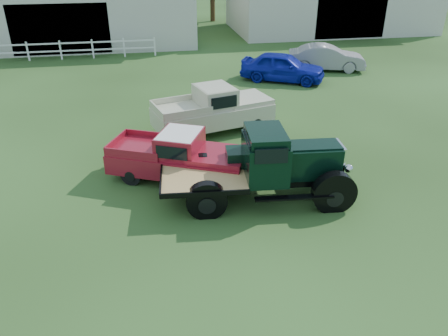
{
  "coord_description": "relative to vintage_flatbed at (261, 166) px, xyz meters",
  "views": [
    {
      "loc": [
        -1.83,
        -9.76,
        6.9
      ],
      "look_at": [
        0.2,
        1.2,
        1.05
      ],
      "focal_mm": 35.0,
      "sensor_mm": 36.0,
      "label": 1
    }
  ],
  "objects": [
    {
      "name": "shed_left",
      "position": [
        -8.27,
        24.92,
        1.71
      ],
      "size": [
        18.8,
        10.2,
        5.6
      ],
      "primitive_type": null,
      "color": "#B4AF9B",
      "rests_on": "ground"
    },
    {
      "name": "ground",
      "position": [
        -1.27,
        -1.08,
        -1.09
      ],
      "size": [
        120.0,
        120.0,
        0.0
      ],
      "primitive_type": "plane",
      "color": "#203512"
    },
    {
      "name": "white_pickup",
      "position": [
        -0.53,
        5.39,
        -0.19
      ],
      "size": [
        5.21,
        3.09,
        1.79
      ],
      "primitive_type": null,
      "rotation": [
        0.0,
        0.0,
        0.26
      ],
      "color": "#BEBC9C",
      "rests_on": "ground"
    },
    {
      "name": "red_pickup",
      "position": [
        -2.27,
        1.62,
        -0.27
      ],
      "size": [
        4.81,
        3.46,
        1.64
      ],
      "primitive_type": null,
      "rotation": [
        0.0,
        0.0,
        -0.43
      ],
      "color": "maroon",
      "rests_on": "ground"
    },
    {
      "name": "misc_car_blue",
      "position": [
        4.31,
        11.68,
        -0.32
      ],
      "size": [
        4.83,
        3.71,
        1.54
      ],
      "primitive_type": "imported",
      "rotation": [
        0.0,
        0.0,
        1.08
      ],
      "color": "#0E199B",
      "rests_on": "ground"
    },
    {
      "name": "vintage_flatbed",
      "position": [
        0.0,
        0.0,
        0.0
      ],
      "size": [
        5.66,
        2.63,
        2.18
      ],
      "primitive_type": null,
      "rotation": [
        0.0,
        0.0,
        -0.08
      ],
      "color": "black",
      "rests_on": "ground"
    },
    {
      "name": "misc_car_grey",
      "position": [
        7.53,
        13.37,
        -0.36
      ],
      "size": [
        4.67,
        2.71,
        1.46
      ],
      "primitive_type": "imported",
      "rotation": [
        0.0,
        0.0,
        1.29
      ],
      "color": "gray",
      "rests_on": "ground"
    },
    {
      "name": "fence_rail",
      "position": [
        -9.27,
        18.92,
        -0.49
      ],
      "size": [
        14.2,
        0.16,
        1.2
      ],
      "primitive_type": null,
      "color": "white",
      "rests_on": "ground"
    }
  ]
}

